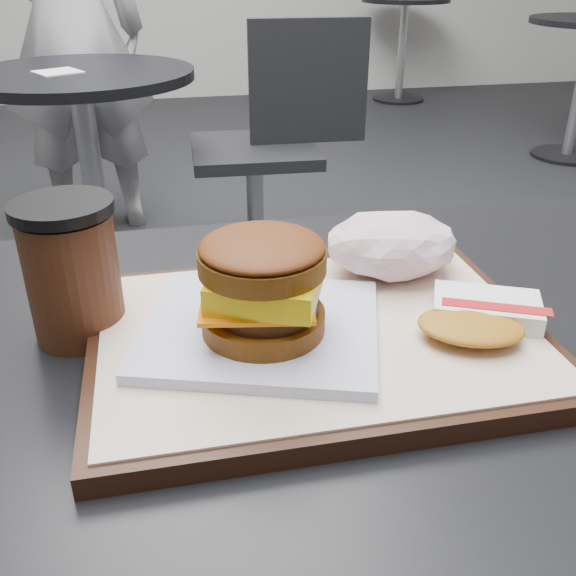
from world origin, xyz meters
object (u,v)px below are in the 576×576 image
Objects in this scene: neighbor_table at (87,136)px; patron at (70,29)px; hash_brown at (479,316)px; coffee_cup at (72,272)px; customer_table at (335,501)px; neighbor_chair at (273,135)px; crumpled_wrapper at (392,245)px; serving_tray at (316,337)px; breakfast_sandwich at (263,296)px.

patron is (-0.07, 0.64, 0.25)m from neighbor_table.
coffee_cup is at bearing 164.67° from hash_brown.
neighbor_chair reaches higher than customer_table.
hash_brown is 1.76m from neighbor_table.
coffee_cup reaches higher than neighbor_chair.
crumpled_wrapper is (0.08, 0.09, 0.23)m from customer_table.
customer_table is 6.41× the size of coffee_cup.
hash_brown is at bearing -11.51° from serving_tray.
customer_table reaches higher than neighbor_table.
serving_tray reaches higher than neighbor_table.
customer_table is 5.98× the size of hash_brown.
customer_table is at bearing -98.60° from neighbor_chair.
neighbor_table is (-0.35, 1.65, -0.03)m from customer_table.
breakfast_sandwich is 1.76m from neighbor_chair.
customer_table is 0.24m from hash_brown.
serving_tray is 0.14m from hash_brown.
neighbor_table is at bearing 99.63° from breakfast_sandwich.
hash_brown is 2.38m from patron.
hash_brown is at bearing -94.79° from neighbor_chair.
breakfast_sandwich is at bearing -100.85° from neighbor_chair.
hash_brown is at bearing -74.57° from neighbor_table.
customer_table is 2.11× the size of serving_tray.
coffee_cup reaches higher than breakfast_sandwich.
hash_brown is (0.11, -0.02, 0.22)m from customer_table.
coffee_cup is 2.23m from patron.
crumpled_wrapper is 2.25m from patron.
neighbor_chair reaches higher than serving_tray.
crumpled_wrapper is 0.30m from coffee_cup.
neighbor_table is at bearing 101.98° from customer_table.
hash_brown is at bearing -72.46° from crumpled_wrapper.
coffee_cup is 1.61m from neighbor_table.
neighbor_chair is (0.28, 1.69, -0.27)m from serving_tray.
coffee_cup is (-0.15, 0.07, 0.00)m from breakfast_sandwich.
neighbor_table is at bearing 105.43° from hash_brown.
coffee_cup reaches higher than serving_tray.
serving_tray is (-0.02, 0.00, 0.20)m from customer_table.
serving_tray is 2.93× the size of crumpled_wrapper.
coffee_cup is at bearing -85.34° from neighbor_table.
crumpled_wrapper is (0.10, 0.09, 0.04)m from serving_tray.
breakfast_sandwich is at bearing -176.30° from customer_table.
hash_brown is at bearing -15.33° from coffee_cup.
coffee_cup reaches higher than crumpled_wrapper.
patron is at bearing 102.64° from crumpled_wrapper.
customer_table is at bearing -16.78° from coffee_cup.
neighbor_chair is (0.61, 0.05, -0.04)m from neighbor_table.
crumpled_wrapper is 1.64m from neighbor_table.
coffee_cup is (-0.22, 0.07, 0.25)m from customer_table.
crumpled_wrapper is at bearing 95.48° from patron.
patron reaches higher than breakfast_sandwich.
neighbor_table is 0.47× the size of patron.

